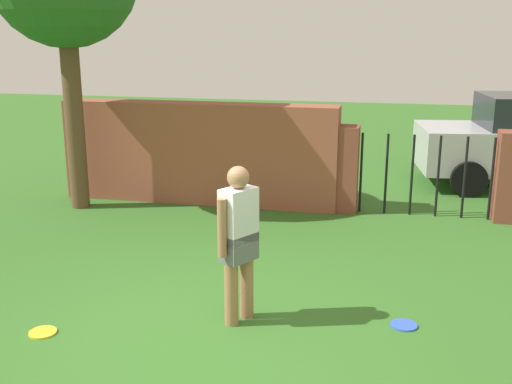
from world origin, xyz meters
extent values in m
plane|color=#336623|center=(0.00, 0.00, 0.00)|extent=(40.00, 40.00, 0.00)
cube|color=brown|center=(-1.50, 4.54, 0.85)|extent=(4.72, 0.50, 1.70)
cylinder|color=brown|center=(-3.36, 3.79, 1.55)|extent=(0.30, 0.30, 3.11)
cylinder|color=#9E704C|center=(0.32, 0.44, 0.42)|extent=(0.14, 0.14, 0.85)
cylinder|color=#9E704C|center=(0.21, 0.25, 0.42)|extent=(0.14, 0.14, 0.85)
cube|color=slate|center=(0.26, 0.34, 0.80)|extent=(0.37, 0.42, 0.28)
cube|color=silver|center=(0.26, 0.34, 1.12)|extent=(0.37, 0.42, 0.55)
sphere|color=#9E704C|center=(0.26, 0.34, 1.51)|extent=(0.22, 0.22, 0.22)
cylinder|color=#9E704C|center=(0.38, 0.54, 1.05)|extent=(0.09, 0.09, 0.58)
cylinder|color=#9E704C|center=(0.15, 0.15, 1.05)|extent=(0.09, 0.09, 0.58)
cube|color=brown|center=(0.96, 4.54, 0.70)|extent=(0.44, 0.44, 1.40)
cube|color=brown|center=(3.49, 4.54, 0.70)|extent=(0.44, 0.44, 1.40)
cylinder|color=black|center=(1.23, 4.54, 0.65)|extent=(0.04, 0.04, 1.30)
cylinder|color=black|center=(1.63, 4.54, 0.65)|extent=(0.04, 0.04, 1.30)
cylinder|color=black|center=(2.03, 4.54, 0.65)|extent=(0.04, 0.04, 1.30)
cylinder|color=black|center=(2.43, 4.54, 0.65)|extent=(0.04, 0.04, 1.30)
cylinder|color=black|center=(2.83, 4.54, 0.65)|extent=(0.04, 0.04, 1.30)
cylinder|color=black|center=(3.22, 4.54, 0.65)|extent=(0.04, 0.04, 1.30)
cylinder|color=black|center=(3.05, 5.90, 0.32)|extent=(0.66, 0.30, 0.64)
cylinder|color=black|center=(2.83, 7.59, 0.32)|extent=(0.66, 0.30, 0.64)
cylinder|color=blue|center=(1.91, 0.59, 0.01)|extent=(0.27, 0.27, 0.02)
cylinder|color=yellow|center=(-1.55, -0.35, 0.01)|extent=(0.27, 0.27, 0.02)
camera|label=1|loc=(1.69, -5.22, 2.90)|focal=43.03mm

